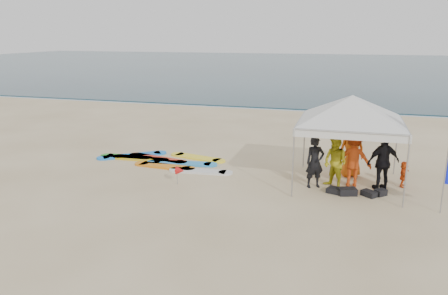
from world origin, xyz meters
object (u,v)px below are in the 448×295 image
object	(u,v)px
person_seated	(404,174)
marker_pennant	(180,171)
person_black_b	(383,162)
person_orange_a	(353,159)
canopy_tent	(353,95)
surfboard_spread	(162,161)
person_orange_b	(352,151)
person_yellow	(335,163)
person_black_a	(315,162)

from	to	relation	value
person_seated	marker_pennant	distance (m)	7.54
person_black_b	marker_pennant	world-z (taller)	person_black_b
person_orange_a	canopy_tent	bearing A→B (deg)	-19.70
person_black_b	marker_pennant	xyz separation A→B (m)	(-6.57, -1.41, -0.45)
person_seated	person_black_b	bearing A→B (deg)	135.20
surfboard_spread	canopy_tent	bearing A→B (deg)	-6.31
canopy_tent	surfboard_spread	bearing A→B (deg)	173.69
person_black_b	person_seated	world-z (taller)	person_black_b
person_black_b	person_orange_b	world-z (taller)	person_orange_b
canopy_tent	marker_pennant	distance (m)	6.24
person_orange_a	person_orange_b	bearing A→B (deg)	-90.92
person_orange_b	surfboard_spread	distance (m)	7.37
person_yellow	person_black_b	size ratio (longest dim) A/B	0.93
canopy_tent	person_black_b	bearing A→B (deg)	-8.71
marker_pennant	surfboard_spread	distance (m)	2.98
person_black_a	person_orange_a	distance (m)	1.32
person_orange_a	marker_pennant	xyz separation A→B (m)	(-5.62, -1.53, -0.45)
person_orange_a	marker_pennant	world-z (taller)	person_orange_a
person_orange_a	person_orange_b	world-z (taller)	person_orange_b
person_orange_a	person_seated	bearing A→B (deg)	-171.22
marker_pennant	surfboard_spread	size ratio (longest dim) A/B	0.11
person_black_a	marker_pennant	size ratio (longest dim) A/B	2.72
person_seated	canopy_tent	bearing A→B (deg)	110.61
surfboard_spread	person_orange_b	bearing A→B (deg)	1.64
person_black_a	person_black_b	size ratio (longest dim) A/B	0.92
person_orange_a	marker_pennant	distance (m)	5.84
person_orange_a	marker_pennant	bearing A→B (deg)	11.13
person_orange_a	person_seated	xyz separation A→B (m)	(1.67, 0.38, -0.51)
person_yellow	canopy_tent	bearing A→B (deg)	86.04
person_yellow	person_orange_b	distance (m)	1.53
canopy_tent	person_yellow	bearing A→B (deg)	-133.04
person_orange_a	person_orange_b	size ratio (longest dim) A/B	1.00
canopy_tent	surfboard_spread	distance (m)	7.86
person_orange_b	person_orange_a	bearing A→B (deg)	74.77
person_black_b	surfboard_spread	size ratio (longest dim) A/B	0.34
person_black_a	person_yellow	xyz separation A→B (m)	(0.65, 0.12, 0.01)
person_orange_a	canopy_tent	world-z (taller)	canopy_tent
person_yellow	person_orange_a	bearing A→B (deg)	73.49
canopy_tent	marker_pennant	xyz separation A→B (m)	(-5.46, -1.58, -2.57)
person_yellow	surfboard_spread	distance (m)	6.96
surfboard_spread	person_seated	bearing A→B (deg)	-2.91
person_orange_a	person_black_b	size ratio (longest dim) A/B	1.01
person_black_a	person_yellow	size ratio (longest dim) A/B	0.99
person_orange_b	person_seated	xyz separation A→B (m)	(1.73, -0.67, -0.51)
person_black_a	marker_pennant	xyz separation A→B (m)	(-4.40, -1.02, -0.37)
marker_pennant	person_orange_b	bearing A→B (deg)	24.90
person_black_b	canopy_tent	distance (m)	2.40
person_orange_a	person_black_b	distance (m)	0.95
person_orange_a	person_seated	size ratio (longest dim) A/B	2.16
person_black_b	marker_pennant	size ratio (longest dim) A/B	2.96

